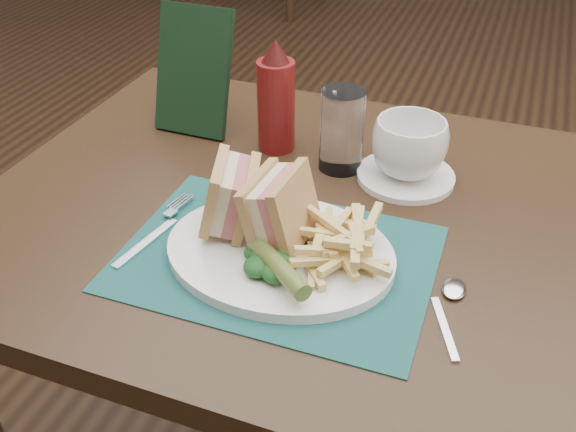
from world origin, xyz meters
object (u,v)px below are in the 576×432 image
object	(u,v)px
plate	(280,252)
placemat	(277,258)
sandwich_half_a	(214,194)
saucer	(406,176)
coffee_cup	(409,148)
sandwich_half_b	(265,204)
check_presenter	(194,71)
table_main	(290,374)
ketchup_bottle	(276,96)
drinking_glass	(342,130)

from	to	relation	value
plate	placemat	bearing A→B (deg)	-144.70
sandwich_half_a	saucer	bearing A→B (deg)	30.11
plate	coffee_cup	xyz separation A→B (m)	(0.11, 0.25, 0.05)
sandwich_half_b	check_presenter	bearing A→B (deg)	134.39
sandwich_half_a	saucer	distance (m)	0.32
table_main	sandwich_half_b	xyz separation A→B (m)	(0.01, -0.11, 0.44)
placemat	coffee_cup	size ratio (longest dim) A/B	3.52
ketchup_bottle	check_presenter	distance (m)	0.16
sandwich_half_a	drinking_glass	bearing A→B (deg)	47.94
plate	sandwich_half_a	world-z (taller)	sandwich_half_a
drinking_glass	ketchup_bottle	xyz separation A→B (m)	(-0.12, 0.02, 0.03)
placemat	coffee_cup	distance (m)	0.28
drinking_glass	check_presenter	distance (m)	0.28
plate	ketchup_bottle	world-z (taller)	ketchup_bottle
ketchup_bottle	table_main	bearing A→B (deg)	-61.75
table_main	sandwich_half_b	world-z (taller)	sandwich_half_b
saucer	plate	bearing A→B (deg)	-114.18
sandwich_half_a	ketchup_bottle	world-z (taller)	ketchup_bottle
plate	sandwich_half_b	bearing A→B (deg)	147.40
placemat	drinking_glass	world-z (taller)	drinking_glass
placemat	sandwich_half_a	distance (m)	0.12
sandwich_half_a	saucer	size ratio (longest dim) A/B	0.65
plate	drinking_glass	size ratio (longest dim) A/B	2.31
table_main	drinking_glass	xyz separation A→B (m)	(0.04, 0.12, 0.44)
table_main	plate	xyz separation A→B (m)	(0.03, -0.13, 0.38)
plate	saucer	world-z (taller)	plate
plate	ketchup_bottle	xyz separation A→B (m)	(-0.11, 0.27, 0.08)
sandwich_half_b	drinking_glass	size ratio (longest dim) A/B	0.78
sandwich_half_b	placemat	bearing A→B (deg)	-35.42
coffee_cup	ketchup_bottle	world-z (taller)	ketchup_bottle
plate	ketchup_bottle	size ratio (longest dim) A/B	1.61
saucer	drinking_glass	world-z (taller)	drinking_glass
placemat	plate	bearing A→B (deg)	35.88
table_main	saucer	size ratio (longest dim) A/B	6.00
plate	coffee_cup	world-z (taller)	coffee_cup
check_presenter	table_main	bearing A→B (deg)	-34.45
plate	drinking_glass	distance (m)	0.25
saucer	coffee_cup	xyz separation A→B (m)	(0.00, 0.00, 0.05)
sandwich_half_a	sandwich_half_b	size ratio (longest dim) A/B	0.96
check_presenter	plate	bearing A→B (deg)	-46.61
table_main	sandwich_half_a	bearing A→B (deg)	-120.62
placemat	plate	xyz separation A→B (m)	(0.00, 0.00, 0.01)
drinking_glass	ketchup_bottle	distance (m)	0.12
placemat	ketchup_bottle	size ratio (longest dim) A/B	2.15
coffee_cup	placemat	bearing A→B (deg)	-114.56
sandwich_half_b	check_presenter	world-z (taller)	check_presenter
table_main	check_presenter	world-z (taller)	check_presenter
check_presenter	drinking_glass	bearing A→B (deg)	-8.43
saucer	check_presenter	world-z (taller)	check_presenter
drinking_glass	check_presenter	size ratio (longest dim) A/B	0.61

